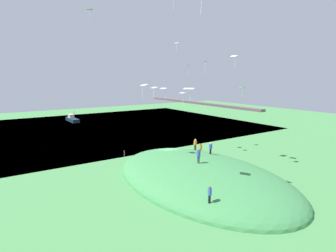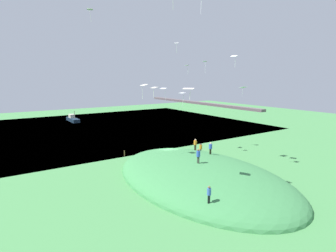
{
  "view_description": "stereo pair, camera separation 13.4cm",
  "coord_description": "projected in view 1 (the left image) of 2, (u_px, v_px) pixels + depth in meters",
  "views": [
    {
      "loc": [
        34.07,
        -23.02,
        12.71
      ],
      "look_at": [
        0.34,
        -0.49,
        5.48
      ],
      "focal_mm": 29.22,
      "sensor_mm": 36.0,
      "label": 1
    },
    {
      "loc": [
        34.14,
        -22.91,
        12.71
      ],
      "look_at": [
        0.34,
        -0.49,
        5.48
      ],
      "focal_mm": 29.22,
      "sensor_mm": 36.0,
      "label": 2
    }
  ],
  "objects": [
    {
      "name": "ground_plane",
      "position": [
        169.0,
        160.0,
        42.71
      ],
      "size": [
        160.0,
        160.0,
        0.0
      ],
      "primitive_type": "plane",
      "color": "#438346"
    },
    {
      "name": "lake_water",
      "position": [
        96.0,
        128.0,
        70.34
      ],
      "size": [
        56.59,
        80.0,
        0.4
      ],
      "primitive_type": "cube",
      "color": "#416695",
      "rests_on": "ground_plane"
    },
    {
      "name": "grass_hill",
      "position": [
        200.0,
        179.0,
        34.64
      ],
      "size": [
        27.63,
        17.33,
        4.79
      ],
      "primitive_type": "ellipsoid",
      "color": "#3B7F46",
      "rests_on": "ground_plane"
    },
    {
      "name": "bridge_deck_far",
      "position": [
        197.0,
        103.0,
        87.71
      ],
      "size": [
        50.94,
        1.8,
        0.7
      ],
      "primitive_type": "cube",
      "color": "#5D5055"
    },
    {
      "name": "boat_on_lake",
      "position": [
        72.0,
        119.0,
        79.89
      ],
      "size": [
        7.58,
        2.08,
        3.3
      ],
      "rotation": [
        0.0,
        0.0,
        3.17
      ],
      "color": "#16283A",
      "rests_on": "lake_water"
    },
    {
      "name": "person_on_hilltop",
      "position": [
        199.0,
        154.0,
        33.15
      ],
      "size": [
        0.59,
        0.59,
        1.79
      ],
      "rotation": [
        0.0,
        0.0,
        0.34
      ],
      "color": "#2E362C",
      "rests_on": "grass_hill"
    },
    {
      "name": "person_with_child",
      "position": [
        201.0,
        147.0,
        45.7
      ],
      "size": [
        0.58,
        0.58,
        1.85
      ],
      "rotation": [
        0.0,
        0.0,
        2.86
      ],
      "color": "#575344",
      "rests_on": "ground_plane"
    },
    {
      "name": "person_watching_kites",
      "position": [
        210.0,
        192.0,
        24.96
      ],
      "size": [
        0.5,
        0.5,
        1.68
      ],
      "rotation": [
        0.0,
        0.0,
        4.28
      ],
      "color": "black",
      "rests_on": "grass_hill"
    },
    {
      "name": "person_walking_path",
      "position": [
        195.0,
        143.0,
        41.08
      ],
      "size": [
        0.65,
        0.65,
        1.73
      ],
      "rotation": [
        0.0,
        0.0,
        0.57
      ],
      "color": "black",
      "rests_on": "grass_hill"
    },
    {
      "name": "person_near_shore",
      "position": [
        211.0,
        147.0,
        38.02
      ],
      "size": [
        0.46,
        0.46,
        1.69
      ],
      "rotation": [
        0.0,
        0.0,
        4.73
      ],
      "color": "black",
      "rests_on": "grass_hill"
    },
    {
      "name": "kite_0",
      "position": [
        144.0,
        86.0,
        35.36
      ],
      "size": [
        1.08,
        0.74,
        1.93
      ],
      "color": "silver"
    },
    {
      "name": "kite_1",
      "position": [
        205.0,
        63.0,
        46.98
      ],
      "size": [
        0.71,
        0.86,
        2.17
      ],
      "color": "white"
    },
    {
      "name": "kite_2",
      "position": [
        243.0,
        88.0,
        41.09
      ],
      "size": [
        0.78,
        1.12,
        1.46
      ],
      "color": "white"
    },
    {
      "name": "kite_3",
      "position": [
        90.0,
        10.0,
        37.37
      ],
      "size": [
        0.85,
        0.93,
        1.76
      ],
      "color": "white"
    },
    {
      "name": "kite_4",
      "position": [
        187.0,
        66.0,
        45.25
      ],
      "size": [
        0.91,
        1.0,
        1.41
      ],
      "color": "white"
    },
    {
      "name": "kite_6",
      "position": [
        189.0,
        89.0,
        27.15
      ],
      "size": [
        1.31,
        1.27,
        1.14
      ],
      "color": "white"
    },
    {
      "name": "kite_9",
      "position": [
        176.0,
        44.0,
        42.19
      ],
      "size": [
        0.77,
        0.75,
        1.61
      ],
      "color": "silver"
    },
    {
      "name": "kite_10",
      "position": [
        163.0,
        89.0,
        42.59
      ],
      "size": [
        1.19,
        1.05,
        2.03
      ],
      "color": "silver"
    },
    {
      "name": "kite_11",
      "position": [
        234.0,
        57.0,
        38.29
      ],
      "size": [
        1.07,
        0.88,
        1.75
      ],
      "color": "white"
    },
    {
      "name": "kite_12",
      "position": [
        182.0,
        94.0,
        39.93
      ],
      "size": [
        1.04,
        0.75,
        2.08
      ],
      "color": "white"
    },
    {
      "name": "kite_13",
      "position": [
        154.0,
        88.0,
        38.99
      ],
      "size": [
        1.06,
        0.78,
        1.51
      ],
      "color": "silver"
    },
    {
      "name": "mooring_post",
      "position": [
        124.0,
        153.0,
        44.54
      ],
      "size": [
        0.14,
        0.14,
        0.95
      ],
      "primitive_type": "cylinder",
      "color": "brown",
      "rests_on": "ground_plane"
    }
  ]
}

